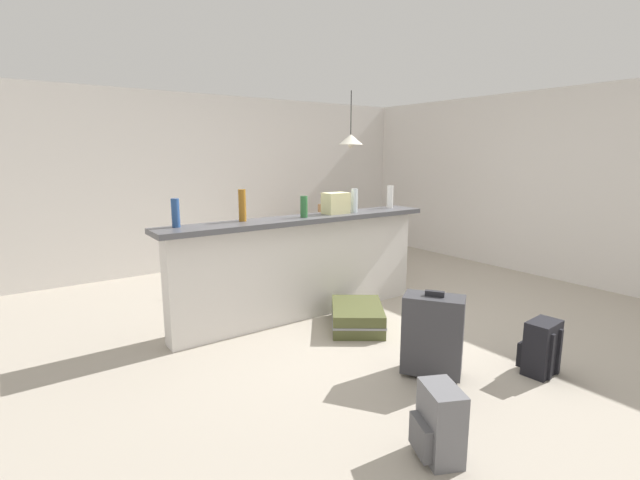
# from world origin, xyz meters

# --- Properties ---
(ground_plane) EXTENTS (13.00, 13.00, 0.05)m
(ground_plane) POSITION_xyz_m (0.00, 0.00, -0.03)
(ground_plane) COLOR #ADA393
(wall_back) EXTENTS (6.60, 0.10, 2.50)m
(wall_back) POSITION_xyz_m (0.00, 3.05, 1.25)
(wall_back) COLOR silver
(wall_back) RESTS_ON ground_plane
(wall_right) EXTENTS (0.10, 6.00, 2.50)m
(wall_right) POSITION_xyz_m (3.05, 0.30, 1.25)
(wall_right) COLOR silver
(wall_right) RESTS_ON ground_plane
(partition_half_wall) EXTENTS (2.80, 0.20, 0.99)m
(partition_half_wall) POSITION_xyz_m (-0.53, 0.36, 0.50)
(partition_half_wall) COLOR silver
(partition_half_wall) RESTS_ON ground_plane
(bar_countertop) EXTENTS (2.96, 0.40, 0.05)m
(bar_countertop) POSITION_xyz_m (-0.53, 0.36, 1.02)
(bar_countertop) COLOR #4C4C51
(bar_countertop) RESTS_ON partition_half_wall
(bottle_blue) EXTENTS (0.07, 0.07, 0.25)m
(bottle_blue) POSITION_xyz_m (-1.78, 0.45, 1.17)
(bottle_blue) COLOR #284C89
(bottle_blue) RESTS_ON bar_countertop
(bottle_amber) EXTENTS (0.07, 0.07, 0.30)m
(bottle_amber) POSITION_xyz_m (-1.15, 0.44, 1.19)
(bottle_amber) COLOR #9E661E
(bottle_amber) RESTS_ON bar_countertop
(bottle_green) EXTENTS (0.07, 0.07, 0.21)m
(bottle_green) POSITION_xyz_m (-0.54, 0.33, 1.15)
(bottle_green) COLOR #2D6B38
(bottle_green) RESTS_ON bar_countertop
(bottle_clear) EXTENTS (0.07, 0.07, 0.25)m
(bottle_clear) POSITION_xyz_m (0.10, 0.32, 1.17)
(bottle_clear) COLOR silver
(bottle_clear) RESTS_ON bar_countertop
(bottle_white) EXTENTS (0.07, 0.07, 0.26)m
(bottle_white) POSITION_xyz_m (0.71, 0.41, 1.17)
(bottle_white) COLOR silver
(bottle_white) RESTS_ON bar_countertop
(grocery_bag) EXTENTS (0.26, 0.18, 0.22)m
(grocery_bag) POSITION_xyz_m (-0.11, 0.37, 1.15)
(grocery_bag) COLOR beige
(grocery_bag) RESTS_ON bar_countertop
(dining_table) EXTENTS (1.10, 0.80, 0.74)m
(dining_table) POSITION_xyz_m (0.97, 1.61, 0.65)
(dining_table) COLOR brown
(dining_table) RESTS_ON ground_plane
(dining_chair_near_partition) EXTENTS (0.48, 0.48, 0.93)m
(dining_chair_near_partition) POSITION_xyz_m (0.86, 1.12, 0.52)
(dining_chair_near_partition) COLOR #9E754C
(dining_chair_near_partition) RESTS_ON ground_plane
(dining_chair_far_side) EXTENTS (0.41, 0.41, 0.93)m
(dining_chair_far_side) POSITION_xyz_m (1.04, 2.15, 0.52)
(dining_chair_far_side) COLOR #9E754C
(dining_chair_far_side) RESTS_ON ground_plane
(pendant_lamp) EXTENTS (0.34, 0.34, 0.76)m
(pendant_lamp) POSITION_xyz_m (1.04, 1.55, 1.86)
(pendant_lamp) COLOR black
(suitcase_flat_olive) EXTENTS (0.80, 0.87, 0.22)m
(suitcase_flat_olive) POSITION_xyz_m (-0.27, -0.19, 0.11)
(suitcase_flat_olive) COLOR #51562D
(suitcase_flat_olive) RESTS_ON ground_plane
(backpack_grey) EXTENTS (0.31, 0.33, 0.42)m
(backpack_grey) POSITION_xyz_m (-1.15, -1.94, 0.20)
(backpack_grey) COLOR slate
(backpack_grey) RESTS_ON ground_plane
(suitcase_upright_charcoal) EXTENTS (0.45, 0.50, 0.67)m
(suitcase_upright_charcoal) POSITION_xyz_m (-0.44, -1.28, 0.33)
(suitcase_upright_charcoal) COLOR #38383D
(suitcase_upright_charcoal) RESTS_ON ground_plane
(backpack_black) EXTENTS (0.30, 0.27, 0.42)m
(backpack_black) POSITION_xyz_m (0.27, -1.73, 0.20)
(backpack_black) COLOR black
(backpack_black) RESTS_ON ground_plane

